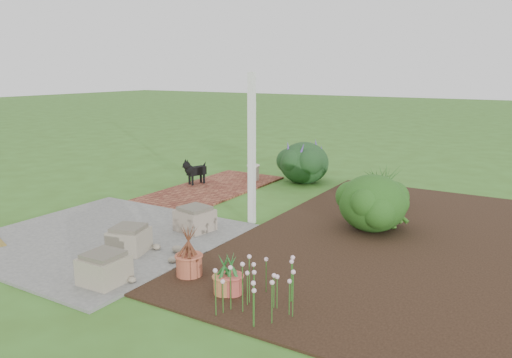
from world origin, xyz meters
The scene contains 18 objects.
ground centered at (0.00, 0.00, 0.00)m, with size 80.00×80.00×0.00m, color #3B651F.
concrete_patio centered at (-1.25, -1.75, 0.02)m, with size 3.50×3.50×0.04m, color #5B5B59.
brick_path centered at (-1.70, 1.75, 0.02)m, with size 1.60×3.50×0.04m, color brown.
garden_bed centered at (2.50, 0.50, 0.01)m, with size 4.00×7.00×0.03m, color black.
veranda_post centered at (0.30, 0.10, 1.25)m, with size 0.10×0.10×2.50m, color white.
stone_trough_near centered at (0.08, -2.90, 0.20)m, with size 0.48×0.48×0.32m, color gray.
stone_trough_mid centered at (-0.42, -1.99, 0.20)m, with size 0.48×0.48×0.32m, color #78725B.
stone_trough_far centered at (-0.22, -0.77, 0.21)m, with size 0.50×0.50×0.33m, color gray.
black_dog centered at (-2.23, 1.79, 0.36)m, with size 0.33×0.60×0.53m.
cream_ceramic_urn centered at (-1.35, 2.83, 0.21)m, with size 0.26×0.26×0.35m, color #C3B3A1.
evergreen_shrub centered at (2.14, 0.77, 0.49)m, with size 1.07×1.07×0.91m, color #18370C.
agapanthus_clump_back centered at (2.25, 1.01, 0.48)m, with size 1.00×1.00×0.90m, color #183B13, non-canonical shape.
agapanthus_clump_front centered at (1.81, 2.30, 0.48)m, with size 1.01×1.01×0.90m, color #113D0E, non-canonical shape.
pink_flower_patch centered at (2.01, -2.48, 0.31)m, with size 0.88×0.88×0.56m, color #113D0F, non-canonical shape.
terracotta_pot_bronze centered at (0.79, -2.18, 0.16)m, with size 0.32×0.32×0.26m, color #AE553B.
terracotta_pot_small_left centered at (1.47, -2.38, 0.14)m, with size 0.25×0.25×0.21m, color #B16C3C.
terracotta_pot_small_right centered at (1.54, -2.34, 0.14)m, with size 0.26×0.26×0.22m, color #B8493E.
purple_flowering_bush centered at (-0.33, 3.39, 0.48)m, with size 1.12×1.12×0.95m, color black.
Camera 1 is at (4.52, -6.72, 2.54)m, focal length 35.00 mm.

